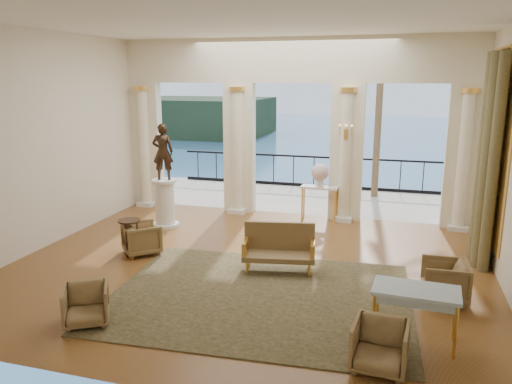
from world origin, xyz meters
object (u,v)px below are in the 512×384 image
(pedestal, at_px, (165,204))
(statue, at_px, (163,152))
(armchair_b, at_px, (380,344))
(settee, at_px, (279,248))
(armchair_c, at_px, (445,279))
(armchair_d, at_px, (142,237))
(game_table, at_px, (416,294))
(side_table, at_px, (129,225))
(armchair_a, at_px, (86,303))
(console_table, at_px, (319,192))

(pedestal, height_order, statue, statue)
(armchair_b, distance_m, settee, 3.46)
(armchair_c, xyz_separation_m, armchair_d, (-5.80, 0.59, -0.01))
(armchair_b, distance_m, pedestal, 7.11)
(game_table, bearing_deg, armchair_c, 75.43)
(pedestal, bearing_deg, side_table, -83.85)
(side_table, bearing_deg, armchair_a, -72.65)
(statue, bearing_deg, side_table, 78.05)
(armchair_d, bearing_deg, console_table, -85.17)
(armchair_a, xyz_separation_m, side_table, (-0.86, 2.75, 0.32))
(armchair_d, bearing_deg, armchair_c, -138.93)
(armchair_c, bearing_deg, settee, -102.35)
(armchair_a, distance_m, pedestal, 4.90)
(pedestal, bearing_deg, console_table, 24.37)
(armchair_c, distance_m, armchair_d, 5.83)
(pedestal, relative_size, console_table, 1.23)
(armchair_b, bearing_deg, armchair_c, 73.34)
(game_table, bearing_deg, statue, 148.62)
(statue, bearing_deg, console_table, -173.73)
(settee, relative_size, console_table, 1.50)
(armchair_a, xyz_separation_m, armchair_d, (-0.69, 2.91, 0.03))
(armchair_a, distance_m, side_table, 2.90)
(armchair_c, distance_m, settee, 2.93)
(statue, bearing_deg, game_table, 126.96)
(armchair_d, height_order, game_table, game_table)
(armchair_c, distance_m, statue, 6.81)
(armchair_a, xyz_separation_m, armchair_b, (4.19, 0.00, 0.02))
(armchair_a, height_order, armchair_d, armchair_d)
(settee, xyz_separation_m, side_table, (-3.08, -0.09, 0.20))
(console_table, bearing_deg, side_table, -128.71)
(armchair_a, relative_size, pedestal, 0.55)
(game_table, xyz_separation_m, statue, (-5.69, 3.97, 1.13))
(armchair_b, xyz_separation_m, settee, (-1.97, 2.83, 0.10))
(armchair_c, bearing_deg, game_table, -20.52)
(armchair_b, bearing_deg, console_table, 110.53)
(armchair_d, bearing_deg, statue, -31.37)
(armchair_a, relative_size, settee, 0.46)
(armchair_d, relative_size, game_table, 0.60)
(armchair_c, distance_m, pedestal, 6.65)
(armchair_a, distance_m, statue, 5.12)
(armchair_c, relative_size, pedestal, 0.62)
(armchair_b, xyz_separation_m, armchair_d, (-4.88, 2.91, 0.01))
(pedestal, xyz_separation_m, console_table, (3.48, 1.58, 0.17))
(armchair_c, relative_size, armchair_d, 1.02)
(armchair_d, xyz_separation_m, statue, (-0.39, 1.86, 1.48))
(armchair_c, height_order, statue, statue)
(game_table, xyz_separation_m, pedestal, (-5.69, 3.97, -0.14))
(game_table, bearing_deg, side_table, 163.94)
(armchair_b, height_order, armchair_d, armchair_d)
(armchair_b, relative_size, armchair_c, 0.94)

